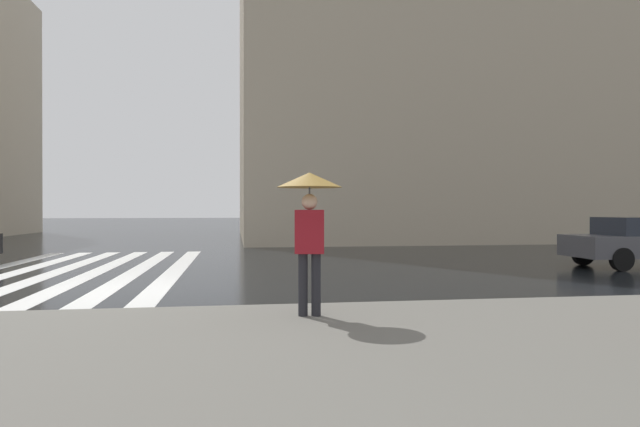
# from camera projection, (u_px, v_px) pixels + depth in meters

# --- Properties ---
(ground_plane) EXTENTS (220.00, 220.00, 0.00)m
(ground_plane) POSITION_uv_depth(u_px,v_px,m) (138.00, 290.00, 11.21)
(ground_plane) COLOR black
(zebra_crossing) EXTENTS (13.00, 5.50, 0.01)m
(zebra_crossing) POSITION_uv_depth(u_px,v_px,m) (81.00, 270.00, 14.85)
(zebra_crossing) COLOR silver
(zebra_crossing) RESTS_ON ground_plane
(haussmann_block_corner) EXTENTS (19.45, 26.34, 24.28)m
(haussmann_block_corner) POSITION_uv_depth(u_px,v_px,m) (450.00, 49.00, 35.45)
(haussmann_block_corner) COLOR tan
(haussmann_block_corner) RESTS_ON ground_plane
(pedestrian_by_billboard) EXTENTS (0.90, 0.90, 1.97)m
(pedestrian_by_billboard) POSITION_uv_depth(u_px,v_px,m) (309.00, 204.00, 7.66)
(pedestrian_by_billboard) COLOR maroon
(pedestrian_by_billboard) RESTS_ON sidewalk_pavement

